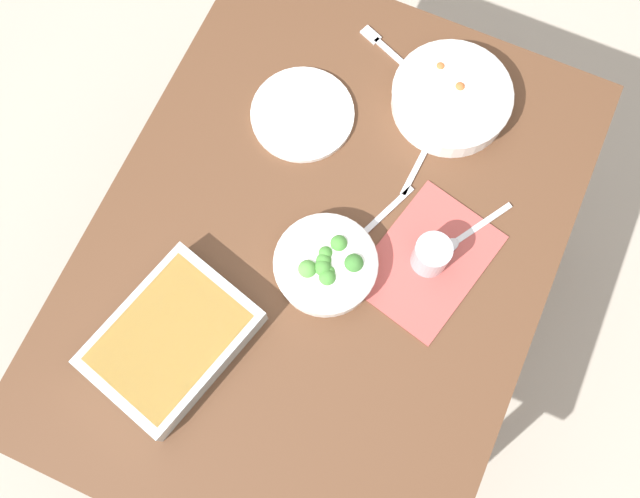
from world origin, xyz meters
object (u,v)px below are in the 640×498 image
at_px(side_plate, 302,114).
at_px(spoon_by_stew, 426,149).
at_px(stew_bowl, 451,98).
at_px(drink_cup, 431,256).
at_px(spoon_spare, 466,234).
at_px(fork_on_table, 388,50).
at_px(spoon_by_broccoli, 373,224).
at_px(broccoli_bowl, 326,265).
at_px(baking_dish, 171,339).

bearing_deg(side_plate, spoon_by_stew, -83.39).
height_order(stew_bowl, drink_cup, drink_cup).
height_order(side_plate, spoon_spare, side_plate).
bearing_deg(stew_bowl, spoon_spare, -152.17).
relative_size(spoon_spare, fork_on_table, 0.93).
bearing_deg(spoon_spare, spoon_by_stew, 45.61).
xyz_separation_m(spoon_spare, fork_on_table, (0.33, 0.31, -0.00)).
bearing_deg(spoon_spare, spoon_by_broccoli, 107.12).
bearing_deg(side_plate, broccoli_bowl, -147.81).
distance_m(stew_bowl, fork_on_table, 0.18).
relative_size(side_plate, spoon_by_broccoli, 1.30).
distance_m(side_plate, spoon_by_broccoli, 0.28).
distance_m(stew_bowl, baking_dish, 0.75).
xyz_separation_m(broccoli_bowl, drink_cup, (0.10, -0.18, 0.01)).
distance_m(side_plate, spoon_spare, 0.43).
relative_size(stew_bowl, side_plate, 1.15).
bearing_deg(stew_bowl, baking_dish, 156.41).
bearing_deg(spoon_by_broccoli, fork_on_table, 18.21).
bearing_deg(spoon_by_stew, baking_dish, 152.74).
distance_m(spoon_by_stew, spoon_spare, 0.20).
height_order(side_plate, spoon_by_broccoli, side_plate).
relative_size(broccoli_bowl, fork_on_table, 1.20).
distance_m(baking_dish, drink_cup, 0.52).
relative_size(stew_bowl, baking_dish, 0.73).
xyz_separation_m(side_plate, spoon_by_stew, (0.03, -0.27, -0.00)).
relative_size(broccoli_bowl, drink_cup, 2.41).
distance_m(stew_bowl, spoon_by_broccoli, 0.32).
distance_m(broccoli_bowl, spoon_spare, 0.29).
distance_m(drink_cup, side_plate, 0.41).
xyz_separation_m(drink_cup, spoon_spare, (0.08, -0.05, -0.03)).
bearing_deg(drink_cup, broccoli_bowl, 118.66).
distance_m(baking_dish, fork_on_table, 0.77).
relative_size(baking_dish, fork_on_table, 2.04).
bearing_deg(spoon_by_broccoli, spoon_by_stew, -10.64).
xyz_separation_m(stew_bowl, spoon_spare, (-0.26, -0.14, -0.03)).
height_order(baking_dish, spoon_by_stew, baking_dish).
bearing_deg(drink_cup, stew_bowl, 14.19).
relative_size(baking_dish, side_plate, 1.58).
height_order(stew_bowl, spoon_by_stew, stew_bowl).
height_order(broccoli_bowl, spoon_by_stew, broccoli_bowl).
height_order(side_plate, spoon_by_stew, side_plate).
height_order(stew_bowl, baking_dish, same).
relative_size(baking_dish, drink_cup, 4.10).
distance_m(drink_cup, spoon_by_stew, 0.24).
xyz_separation_m(stew_bowl, broccoli_bowl, (-0.44, 0.09, -0.00)).
bearing_deg(side_plate, drink_cup, -117.85).
bearing_deg(spoon_by_broccoli, spoon_spare, -72.88).
distance_m(spoon_by_broccoli, fork_on_table, 0.40).
height_order(drink_cup, side_plate, drink_cup).
height_order(stew_bowl, broccoli_bowl, broccoli_bowl).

